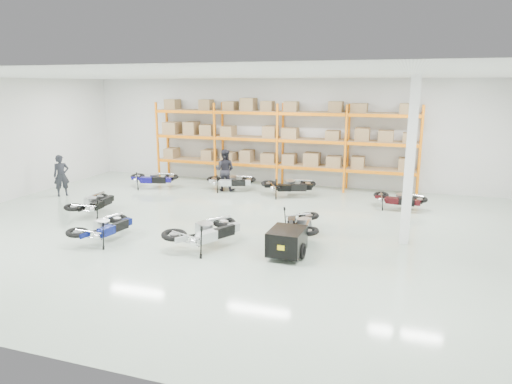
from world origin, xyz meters
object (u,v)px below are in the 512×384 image
(moto_silver_left, at_px, (206,227))
(moto_back_c, at_px, (289,182))
(moto_touring_right, at_px, (301,220))
(moto_back_a, at_px, (153,176))
(moto_blue_centre, at_px, (104,223))
(person_back, at_px, (225,170))
(moto_black_far_left, at_px, (93,200))
(moto_back_b, at_px, (231,178))
(person_left, at_px, (61,176))
(moto_back_d, at_px, (399,196))
(trailer, at_px, (287,241))

(moto_silver_left, relative_size, moto_back_c, 1.07)
(moto_touring_right, bearing_deg, moto_back_a, 138.79)
(moto_blue_centre, height_order, person_back, person_back)
(moto_silver_left, xyz_separation_m, person_back, (-2.09, 6.49, 0.25))
(moto_touring_right, bearing_deg, moto_blue_centre, -169.10)
(moto_black_far_left, distance_m, moto_back_b, 5.65)
(moto_blue_centre, distance_m, moto_back_b, 6.97)
(moto_back_c, xyz_separation_m, person_left, (-8.45, -2.64, 0.24))
(moto_touring_right, relative_size, moto_back_b, 1.00)
(moto_back_b, bearing_deg, moto_back_c, -108.97)
(moto_touring_right, xyz_separation_m, moto_back_d, (2.55, 4.03, -0.05))
(moto_blue_centre, bearing_deg, moto_touring_right, -148.61)
(moto_touring_right, distance_m, person_back, 6.51)
(moto_back_c, xyz_separation_m, person_back, (-2.75, 0.20, 0.29))
(moto_back_b, height_order, person_left, person_left)
(moto_black_far_left, xyz_separation_m, moto_back_d, (9.64, 3.92, -0.05))
(moto_black_far_left, distance_m, moto_back_d, 10.41)
(person_back, bearing_deg, moto_blue_centre, 78.90)
(person_back, bearing_deg, person_left, 21.95)
(moto_back_d, distance_m, person_left, 12.72)
(moto_black_far_left, xyz_separation_m, moto_back_b, (3.04, 4.76, -0.00))
(moto_back_b, bearing_deg, person_back, 76.23)
(person_left, bearing_deg, moto_back_b, -24.06)
(moto_back_d, distance_m, person_back, 6.92)
(moto_back_a, height_order, moto_back_c, moto_back_c)
(moto_back_a, bearing_deg, moto_blue_centre, -172.86)
(moto_blue_centre, relative_size, moto_touring_right, 1.00)
(moto_black_far_left, distance_m, trailer, 7.29)
(moto_silver_left, distance_m, moto_black_far_left, 5.18)
(moto_back_a, bearing_deg, trailer, -141.21)
(moto_back_a, bearing_deg, moto_silver_left, -151.51)
(moto_touring_right, distance_m, trailer, 1.60)
(moto_blue_centre, bearing_deg, moto_back_c, -108.16)
(moto_back_d, xyz_separation_m, person_back, (-6.86, 0.84, 0.37))
(moto_blue_centre, distance_m, moto_black_far_left, 2.92)
(moto_back_d, relative_size, person_left, 0.99)
(moto_back_c, bearing_deg, trailer, 176.01)
(moto_touring_right, height_order, moto_back_b, moto_touring_right)
(moto_touring_right, bearing_deg, moto_back_d, 46.90)
(moto_silver_left, xyz_separation_m, trailer, (2.21, 0.02, -0.17))
(moto_back_a, relative_size, moto_back_b, 1.02)
(moto_silver_left, height_order, moto_back_c, moto_silver_left)
(moto_blue_centre, xyz_separation_m, person_back, (0.80, 6.89, 0.32))
(person_left, bearing_deg, moto_back_d, -40.53)
(moto_back_d, height_order, person_back, person_back)
(moto_black_far_left, xyz_separation_m, moto_touring_right, (7.09, -0.11, -0.00))
(moto_back_b, bearing_deg, moto_back_a, 85.08)
(trailer, height_order, moto_back_b, moto_back_b)
(moto_blue_centre, bearing_deg, moto_silver_left, -162.37)
(moto_silver_left, height_order, moto_back_a, moto_silver_left)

